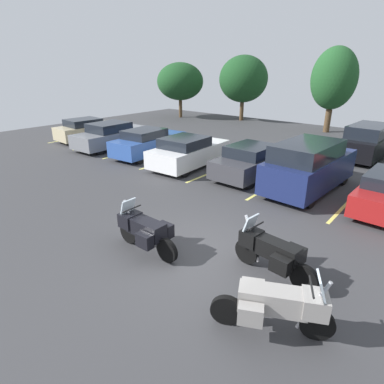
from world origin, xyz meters
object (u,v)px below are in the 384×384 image
object	(u,v)px
motorcycle_touring	(144,230)
car_blue	(149,142)
car_far_black	(368,142)
motorcycle_second	(277,304)
car_navy	(309,166)
car_charcoal	(252,161)
car_white	(189,152)
car_champagne	(88,130)
car_grey	(112,135)
motorcycle_third	(272,252)

from	to	relation	value
motorcycle_touring	car_blue	bearing A→B (deg)	136.41
car_blue	car_far_black	world-z (taller)	car_far_black
motorcycle_second	car_navy	xyz separation A→B (m)	(-2.37, 7.56, 0.36)
car_blue	car_charcoal	distance (m)	6.22
motorcycle_touring	car_white	distance (m)	7.89
motorcycle_touring	car_far_black	bearing A→B (deg)	81.05
car_champagne	car_blue	world-z (taller)	car_blue
car_blue	car_grey	bearing A→B (deg)	-178.59
car_grey	car_far_black	bearing A→B (deg)	29.91
motorcycle_touring	car_navy	distance (m)	7.37
motorcycle_second	car_navy	bearing A→B (deg)	107.40
car_champagne	car_blue	bearing A→B (deg)	-1.44
motorcycle_touring	motorcycle_third	xyz separation A→B (m)	(3.07, 1.17, -0.00)
car_champagne	car_charcoal	world-z (taller)	car_charcoal
car_blue	car_navy	world-z (taller)	car_navy
car_white	car_charcoal	distance (m)	3.22
car_white	car_charcoal	xyz separation A→B (m)	(3.17, 0.59, -0.02)
car_navy	car_far_black	size ratio (longest dim) A/B	1.02
motorcycle_touring	motorcycle_third	distance (m)	3.29
car_white	motorcycle_third	bearing A→B (deg)	-37.40
car_white	car_navy	size ratio (longest dim) A/B	0.93
car_blue	car_white	world-z (taller)	car_white
motorcycle_touring	car_charcoal	size ratio (longest dim) A/B	0.50
motorcycle_third	car_grey	size ratio (longest dim) A/B	0.44
car_white	car_far_black	bearing A→B (deg)	48.76
car_blue	motorcycle_touring	bearing A→B (deg)	-43.59
motorcycle_touring	car_white	bearing A→B (deg)	121.84
car_blue	car_charcoal	xyz separation A→B (m)	(6.20, 0.44, -0.02)
car_grey	car_navy	world-z (taller)	car_navy
motorcycle_third	car_grey	xyz separation A→B (m)	(-13.37, 5.60, 0.10)
car_champagne	car_white	size ratio (longest dim) A/B	0.96
car_charcoal	car_navy	xyz separation A→B (m)	(2.58, -0.10, 0.28)
car_white	car_charcoal	bearing A→B (deg)	10.48
car_far_black	car_charcoal	bearing A→B (deg)	-115.59
motorcycle_touring	car_champagne	distance (m)	14.94
car_grey	car_charcoal	xyz separation A→B (m)	(9.30, 0.52, -0.02)
car_blue	car_navy	size ratio (longest dim) A/B	0.95
car_charcoal	motorcycle_touring	bearing A→B (deg)	-82.23
car_navy	car_far_black	xyz separation A→B (m)	(0.61, 6.77, -0.10)
motorcycle_touring	car_champagne	bearing A→B (deg)	152.06
motorcycle_second	car_charcoal	size ratio (longest dim) A/B	0.49
car_grey	car_blue	distance (m)	3.10
car_grey	car_champagne	bearing A→B (deg)	175.53
car_champagne	motorcycle_second	bearing A→B (deg)	-23.27
motorcycle_touring	car_grey	size ratio (longest dim) A/B	0.43
motorcycle_third	car_charcoal	bearing A→B (deg)	123.62
motorcycle_third	car_blue	xyz separation A→B (m)	(-10.27, 5.68, 0.11)
motorcycle_third	car_grey	distance (m)	14.50
car_charcoal	car_far_black	size ratio (longest dim) A/B	0.89
car_white	car_champagne	bearing A→B (deg)	178.13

